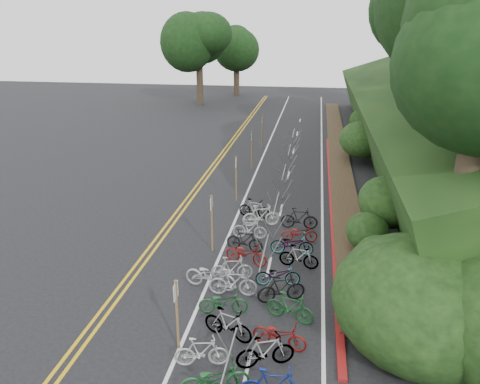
# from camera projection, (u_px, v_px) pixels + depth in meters

# --- Properties ---
(ground) EXTENTS (120.00, 120.00, 0.00)m
(ground) POSITION_uv_depth(u_px,v_px,m) (162.00, 319.00, 15.22)
(ground) COLOR black
(ground) RESTS_ON ground
(road_markings) EXTENTS (7.47, 80.00, 0.01)m
(road_markings) POSITION_uv_depth(u_px,v_px,m) (234.00, 207.00, 24.49)
(road_markings) COLOR gold
(road_markings) RESTS_ON ground
(red_curb) EXTENTS (0.25, 28.00, 0.10)m
(red_curb) POSITION_uv_depth(u_px,v_px,m) (331.00, 199.00, 25.48)
(red_curb) COLOR maroon
(red_curb) RESTS_ON ground
(embankment) EXTENTS (14.30, 48.14, 9.11)m
(embankment) POSITION_uv_depth(u_px,v_px,m) (446.00, 130.00, 30.06)
(embankment) COLOR black
(embankment) RESTS_ON ground
(bike_rack_front) EXTENTS (1.18, 2.83, 1.26)m
(bike_rack_front) POSITION_uv_depth(u_px,v_px,m) (227.00, 374.00, 11.52)
(bike_rack_front) COLOR gray
(bike_rack_front) RESTS_ON ground
(bike_racks_rest) EXTENTS (1.14, 23.00, 1.17)m
(bike_racks_rest) POSITION_uv_depth(u_px,v_px,m) (284.00, 177.00, 26.54)
(bike_racks_rest) COLOR gray
(bike_racks_rest) RESTS_ON ground
(signpost_near) EXTENTS (0.08, 0.40, 2.28)m
(signpost_near) POSITION_uv_depth(u_px,v_px,m) (177.00, 310.00, 13.41)
(signpost_near) COLOR brown
(signpost_near) RESTS_ON ground
(signposts_rest) EXTENTS (0.08, 18.40, 2.50)m
(signposts_rest) POSITION_uv_depth(u_px,v_px,m) (245.00, 160.00, 27.63)
(signposts_rest) COLOR brown
(signposts_rest) RESTS_ON ground
(bike_front) EXTENTS (1.01, 2.04, 1.02)m
(bike_front) POSITION_uv_depth(u_px,v_px,m) (211.00, 275.00, 16.82)
(bike_front) COLOR #9E9EA3
(bike_front) RESTS_ON ground
(bike_valet) EXTENTS (3.16, 13.60, 1.06)m
(bike_valet) POSITION_uv_depth(u_px,v_px,m) (262.00, 275.00, 16.93)
(bike_valet) COLOR #144C1E
(bike_valet) RESTS_ON ground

